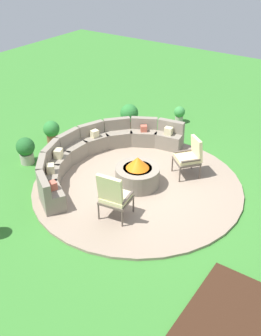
{
  "coord_description": "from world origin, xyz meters",
  "views": [
    {
      "loc": [
        -6.66,
        -4.38,
        5.4
      ],
      "look_at": [
        0.0,
        0.2,
        0.45
      ],
      "focal_mm": 42.85,
      "sensor_mm": 36.0,
      "label": 1
    }
  ],
  "objects": [
    {
      "name": "potted_plant_1",
      "position": [
        3.78,
        0.93,
        0.29
      ],
      "size": [
        0.35,
        0.35,
        0.53
      ],
      "color": "#A89E8E",
      "rests_on": "ground_plane"
    },
    {
      "name": "patio_circle",
      "position": [
        0.0,
        0.0,
        0.03
      ],
      "size": [
        4.99,
        4.99,
        0.06
      ],
      "primitive_type": "cylinder",
      "color": "gray",
      "rests_on": "ground_plane"
    },
    {
      "name": "potted_plant_4",
      "position": [
        0.52,
        3.28,
        0.36
      ],
      "size": [
        0.46,
        0.46,
        0.65
      ],
      "color": "brown",
      "rests_on": "ground_plane"
    },
    {
      "name": "mulch_bed_left",
      "position": [
        -2.25,
        -3.31,
        0.02
      ],
      "size": [
        1.88,
        1.35,
        0.04
      ],
      "primitive_type": "cube",
      "color": "#382114",
      "rests_on": "ground_plane"
    },
    {
      "name": "ground_plane",
      "position": [
        0.0,
        0.0,
        0.0
      ],
      "size": [
        24.0,
        24.0,
        0.0
      ],
      "primitive_type": "plane",
      "color": "#387A2D"
    },
    {
      "name": "curved_stone_bench",
      "position": [
        0.29,
        1.45,
        0.36
      ],
      "size": [
        4.45,
        2.37,
        0.75
      ],
      "color": "gray",
      "rests_on": "patio_circle"
    },
    {
      "name": "potted_plant_2",
      "position": [
        -0.71,
        3.01,
        0.4
      ],
      "size": [
        0.48,
        0.48,
        0.72
      ],
      "color": "#A89E8E",
      "rests_on": "ground_plane"
    },
    {
      "name": "fire_pit",
      "position": [
        0.0,
        0.0,
        0.35
      ],
      "size": [
        1.05,
        1.05,
        0.75
      ],
      "color": "gray",
      "rests_on": "patio_circle"
    },
    {
      "name": "lounge_chair_front_right",
      "position": [
        1.09,
        -0.8,
        0.59
      ],
      "size": [
        0.78,
        0.79,
        1.0
      ],
      "rotation": [
        0.0,
        0.0,
        7.15
      ],
      "color": "brown",
      "rests_on": "patio_circle"
    },
    {
      "name": "lounge_chair_front_left",
      "position": [
        -1.34,
        -0.3,
        0.64
      ],
      "size": [
        0.72,
        0.67,
        1.15
      ],
      "rotation": [
        0.0,
        0.0,
        4.87
      ],
      "color": "brown",
      "rests_on": "patio_circle"
    },
    {
      "name": "potted_plant_0",
      "position": [
        2.45,
        1.93,
        0.46
      ],
      "size": [
        0.54,
        0.54,
        0.82
      ],
      "color": "brown",
      "rests_on": "ground_plane"
    }
  ]
}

